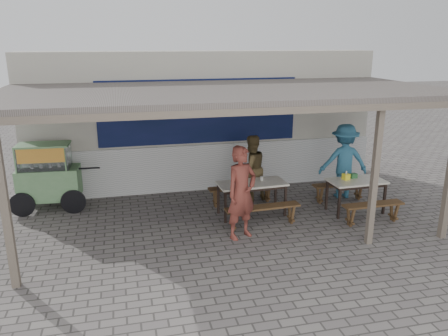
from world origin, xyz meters
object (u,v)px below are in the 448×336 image
object	(u,v)px
table_right	(356,184)
donation_box	(353,176)
vendor_cart	(48,174)
tissue_box	(346,177)
bench_left_street	(263,211)
table_left	(252,186)
patron_wall_side	(251,168)
condiment_jar	(262,178)
bench_left_wall	(242,190)
patron_street_side	(242,193)
condiment_bowl	(239,181)
bench_right_street	(373,209)
bench_right_wall	(340,188)
patron_right_table	(344,161)

from	to	relation	value
table_right	donation_box	world-z (taller)	donation_box
donation_box	vendor_cart	bearing A→B (deg)	166.72
tissue_box	bench_left_street	bearing A→B (deg)	-168.86
table_left	patron_wall_side	distance (m)	0.94
patron_wall_side	donation_box	size ratio (longest dim) A/B	10.33
bench_left_street	donation_box	size ratio (longest dim) A/B	10.30
condiment_jar	bench_left_wall	bearing A→B (deg)	117.84
bench_left_wall	patron_street_side	size ratio (longest dim) A/B	0.87
table_left	patron_street_side	xyz separation A→B (m)	(-0.53, -1.06, 0.25)
bench_left_wall	condiment_bowl	world-z (taller)	condiment_bowl
table_left	bench_left_wall	xyz separation A→B (m)	(-0.03, 0.68, -0.33)
patron_street_side	condiment_jar	xyz separation A→B (m)	(0.80, 1.18, -0.13)
table_right	donation_box	xyz separation A→B (m)	(0.01, 0.17, 0.13)
bench_right_street	condiment_jar	size ratio (longest dim) A/B	16.24
condiment_bowl	bench_right_street	bearing A→B (deg)	-24.52
table_right	condiment_jar	xyz separation A→B (m)	(-2.07, 0.49, 0.12)
bench_left_street	patron_street_side	world-z (taller)	patron_street_side
patron_street_side	condiment_bowl	xyz separation A→B (m)	(0.28, 1.18, -0.15)
table_right	bench_right_street	xyz separation A→B (m)	(0.02, -0.70, -0.33)
donation_box	bench_left_wall	bearing A→B (deg)	159.52
bench_right_wall	condiment_jar	bearing A→B (deg)	-175.74
patron_wall_side	table_right	bearing A→B (deg)	132.00
bench_left_wall	patron_right_table	size ratio (longest dim) A/B	0.88
patron_street_side	patron_wall_side	distance (m)	2.12
bench_left_street	table_right	world-z (taller)	table_right
tissue_box	vendor_cart	bearing A→B (deg)	165.71
bench_right_street	condiment_bowl	distance (m)	2.89
patron_wall_side	tissue_box	size ratio (longest dim) A/B	11.87
bench_left_wall	table_left	bearing A→B (deg)	-90.00
bench_left_wall	bench_right_wall	distance (m)	2.37
bench_left_street	patron_right_table	size ratio (longest dim) A/B	0.88
bench_right_street	patron_right_table	bearing A→B (deg)	82.20
bench_right_street	donation_box	bearing A→B (deg)	89.06
table_left	condiment_jar	world-z (taller)	condiment_jar
patron_wall_side	condiment_jar	distance (m)	0.78
table_left	vendor_cart	distance (m)	4.62
patron_street_side	bench_left_street	bearing A→B (deg)	10.11
vendor_cart	patron_right_table	xyz separation A→B (m)	(6.94, -0.76, 0.08)
tissue_box	patron_street_side	bearing A→B (deg)	-163.40
bench_right_street	patron_street_side	bearing A→B (deg)	178.36
condiment_bowl	donation_box	bearing A→B (deg)	-7.08
table_left	condiment_bowl	world-z (taller)	condiment_bowl
bench_right_street	bench_left_street	bearing A→B (deg)	169.02
patron_wall_side	vendor_cart	bearing A→B (deg)	-22.56
vendor_cart	condiment_jar	bearing A→B (deg)	-11.85
table_left	donation_box	size ratio (longest dim) A/B	9.79
tissue_box	bench_right_wall	bearing A→B (deg)	71.86
table_right	bench_left_street	bearing A→B (deg)	-173.80
bench_left_street	vendor_cart	bearing A→B (deg)	152.09
patron_right_table	tissue_box	xyz separation A→B (m)	(-0.42, -0.90, -0.10)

